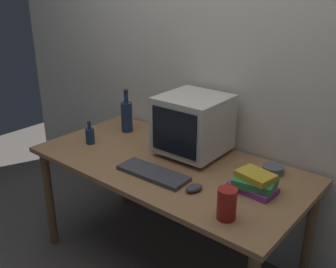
{
  "coord_description": "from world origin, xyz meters",
  "views": [
    {
      "loc": [
        1.32,
        -1.59,
        1.76
      ],
      "look_at": [
        0.0,
        0.0,
        0.93
      ],
      "focal_mm": 41.23,
      "sensor_mm": 36.0,
      "label": 1
    }
  ],
  "objects_px": {
    "computer_mouse": "(194,188)",
    "bottle_short": "(90,135)",
    "keyboard": "(153,173)",
    "crt_monitor": "(193,125)",
    "cd_spindle": "(273,169)",
    "metal_canister": "(227,204)",
    "book_stack": "(254,182)",
    "bottle_tall": "(127,116)"
  },
  "relations": [
    {
      "from": "bottle_short",
      "to": "book_stack",
      "type": "height_order",
      "value": "bottle_short"
    },
    {
      "from": "cd_spindle",
      "to": "bottle_tall",
      "type": "bearing_deg",
      "value": -176.47
    },
    {
      "from": "keyboard",
      "to": "cd_spindle",
      "type": "bearing_deg",
      "value": 39.73
    },
    {
      "from": "bottle_short",
      "to": "cd_spindle",
      "type": "bearing_deg",
      "value": 18.64
    },
    {
      "from": "book_stack",
      "to": "metal_canister",
      "type": "bearing_deg",
      "value": -86.39
    },
    {
      "from": "bottle_short",
      "to": "metal_canister",
      "type": "xyz_separation_m",
      "value": [
        1.15,
        -0.17,
        0.02
      ]
    },
    {
      "from": "bottle_tall",
      "to": "bottle_short",
      "type": "height_order",
      "value": "bottle_tall"
    },
    {
      "from": "book_stack",
      "to": "bottle_short",
      "type": "bearing_deg",
      "value": -173.32
    },
    {
      "from": "crt_monitor",
      "to": "bottle_tall",
      "type": "distance_m",
      "value": 0.59
    },
    {
      "from": "metal_canister",
      "to": "book_stack",
      "type": "bearing_deg",
      "value": 93.61
    },
    {
      "from": "crt_monitor",
      "to": "book_stack",
      "type": "height_order",
      "value": "crt_monitor"
    },
    {
      "from": "computer_mouse",
      "to": "metal_canister",
      "type": "height_order",
      "value": "metal_canister"
    },
    {
      "from": "computer_mouse",
      "to": "bottle_tall",
      "type": "relative_size",
      "value": 0.32
    },
    {
      "from": "metal_canister",
      "to": "computer_mouse",
      "type": "bearing_deg",
      "value": 158.3
    },
    {
      "from": "bottle_short",
      "to": "book_stack",
      "type": "relative_size",
      "value": 0.65
    },
    {
      "from": "bottle_short",
      "to": "keyboard",
      "type": "bearing_deg",
      "value": -6.48
    },
    {
      "from": "computer_mouse",
      "to": "bottle_short",
      "type": "distance_m",
      "value": 0.9
    },
    {
      "from": "cd_spindle",
      "to": "keyboard",
      "type": "bearing_deg",
      "value": -138.21
    },
    {
      "from": "computer_mouse",
      "to": "bottle_short",
      "type": "xyz_separation_m",
      "value": [
        -0.9,
        0.07,
        0.04
      ]
    },
    {
      "from": "book_stack",
      "to": "cd_spindle",
      "type": "bearing_deg",
      "value": 92.84
    },
    {
      "from": "keyboard",
      "to": "crt_monitor",
      "type": "bearing_deg",
      "value": 88.27
    },
    {
      "from": "bottle_tall",
      "to": "keyboard",
      "type": "bearing_deg",
      "value": -32.97
    },
    {
      "from": "bottle_short",
      "to": "metal_canister",
      "type": "distance_m",
      "value": 1.16
    },
    {
      "from": "keyboard",
      "to": "book_stack",
      "type": "xyz_separation_m",
      "value": [
        0.51,
        0.2,
        0.04
      ]
    },
    {
      "from": "book_stack",
      "to": "bottle_tall",
      "type": "bearing_deg",
      "value": 170.82
    },
    {
      "from": "keyboard",
      "to": "bottle_short",
      "type": "distance_m",
      "value": 0.62
    },
    {
      "from": "cd_spindle",
      "to": "metal_canister",
      "type": "bearing_deg",
      "value": -86.74
    },
    {
      "from": "computer_mouse",
      "to": "metal_canister",
      "type": "xyz_separation_m",
      "value": [
        0.25,
        -0.1,
        0.06
      ]
    },
    {
      "from": "bottle_short",
      "to": "cd_spindle",
      "type": "height_order",
      "value": "bottle_short"
    },
    {
      "from": "crt_monitor",
      "to": "book_stack",
      "type": "bearing_deg",
      "value": -18.02
    },
    {
      "from": "bottle_short",
      "to": "metal_canister",
      "type": "bearing_deg",
      "value": -8.25
    },
    {
      "from": "crt_monitor",
      "to": "computer_mouse",
      "type": "relative_size",
      "value": 3.95
    },
    {
      "from": "crt_monitor",
      "to": "keyboard",
      "type": "xyz_separation_m",
      "value": [
        0.0,
        -0.37,
        -0.18
      ]
    },
    {
      "from": "bottle_short",
      "to": "metal_canister",
      "type": "height_order",
      "value": "bottle_short"
    },
    {
      "from": "bottle_tall",
      "to": "bottle_short",
      "type": "distance_m",
      "value": 0.32
    },
    {
      "from": "bottle_short",
      "to": "cd_spindle",
      "type": "distance_m",
      "value": 1.18
    },
    {
      "from": "cd_spindle",
      "to": "computer_mouse",
      "type": "bearing_deg",
      "value": -116.7
    },
    {
      "from": "bottle_short",
      "to": "computer_mouse",
      "type": "bearing_deg",
      "value": -4.19
    },
    {
      "from": "crt_monitor",
      "to": "keyboard",
      "type": "bearing_deg",
      "value": -89.66
    },
    {
      "from": "bottle_short",
      "to": "cd_spindle",
      "type": "relative_size",
      "value": 1.32
    },
    {
      "from": "book_stack",
      "to": "cd_spindle",
      "type": "distance_m",
      "value": 0.25
    },
    {
      "from": "crt_monitor",
      "to": "cd_spindle",
      "type": "height_order",
      "value": "crt_monitor"
    }
  ]
}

